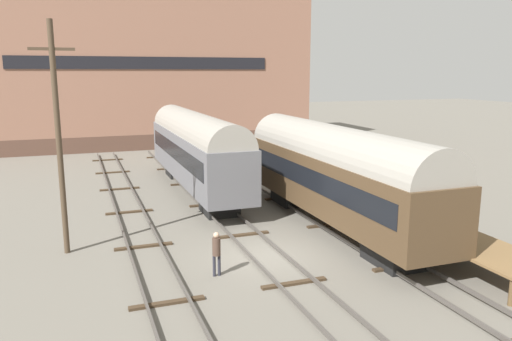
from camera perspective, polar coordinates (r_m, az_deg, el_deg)
ground_plane at (r=21.77m, az=1.07°, el=-9.85°), size 200.00×200.00×0.00m
track_left at (r=20.61m, az=-11.62°, el=-10.92°), size 2.60×60.00×0.26m
track_middle at (r=21.72m, az=1.07°, el=-9.50°), size 2.60×60.00×0.26m
track_right at (r=23.76m, az=11.95°, el=-7.90°), size 2.60×60.00×0.26m
train_car_brown at (r=25.26m, az=9.00°, el=-0.05°), size 3.11×16.04×5.22m
train_car_grey at (r=32.83m, az=-6.92°, el=2.71°), size 2.88×16.89×5.26m
station_platform at (r=23.65m, az=19.91°, el=-6.36°), size 2.71×10.89×1.05m
bench at (r=23.19m, az=19.85°, el=-5.21°), size 1.40×0.40×0.91m
person_worker at (r=19.57m, az=-4.54°, el=-9.00°), size 0.32×0.32×1.78m
utility_pole at (r=22.61m, az=-21.64°, el=3.58°), size 1.80×0.24×9.93m
warehouse_building at (r=56.40m, az=-13.26°, el=11.00°), size 35.98×10.46×15.76m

